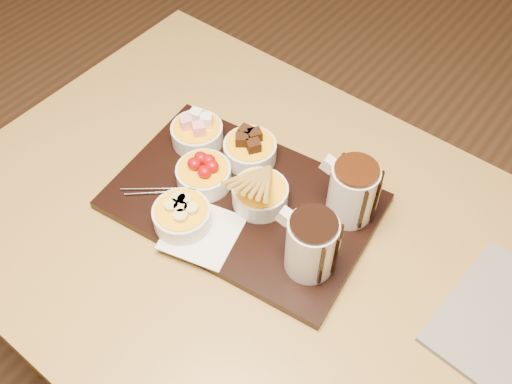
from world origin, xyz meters
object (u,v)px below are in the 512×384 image
Objects in this scene: serving_board at (243,201)px; bowl_strawberries at (204,176)px; dining_table at (272,270)px; pitcher_dark_chocolate at (311,245)px; pitcher_milk_chocolate at (352,193)px.

bowl_strawberries is (-0.08, -0.01, 0.03)m from serving_board.
pitcher_dark_chocolate reaches higher than dining_table.
dining_table is at bearing 165.53° from pitcher_dark_chocolate.
dining_table is 0.22m from pitcher_milk_chocolate.
pitcher_milk_chocolate is at bearing 21.80° from serving_board.
bowl_strawberries is 0.25m from pitcher_dark_chocolate.
pitcher_dark_chocolate is (0.25, -0.02, 0.04)m from bowl_strawberries.
pitcher_dark_chocolate is at bearing -5.58° from bowl_strawberries.
pitcher_dark_chocolate is at bearing -19.98° from serving_board.
dining_table is 10.77× the size of pitcher_milk_chocolate.
serving_board is (-0.09, 0.03, 0.11)m from dining_table.
serving_board is 0.19m from pitcher_dark_chocolate.
bowl_strawberries is 0.27m from pitcher_milk_chocolate.
dining_table is 0.22m from bowl_strawberries.
pitcher_milk_chocolate reaches higher than dining_table.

